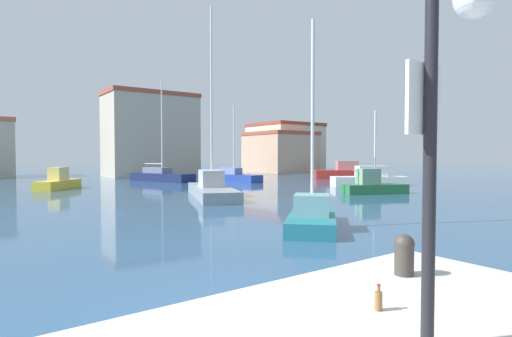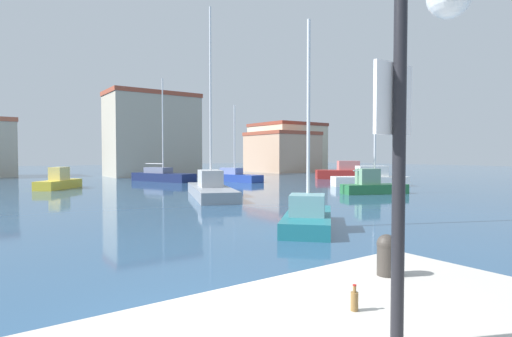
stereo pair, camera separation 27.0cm
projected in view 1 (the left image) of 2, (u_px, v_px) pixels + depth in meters
water at (257, 189)px, 30.26m from camera, size 160.00×160.00×0.00m
lamppost at (432, 9)px, 3.08m from camera, size 1.72×0.37×3.96m
bottle at (378, 300)px, 3.91m from camera, size 0.08×0.08×0.26m
mooring_bollard at (404, 253)px, 5.06m from camera, size 0.25×0.25×0.52m
sailboat_navy_near_pier at (161, 176)px, 38.86m from camera, size 4.26×7.23×9.88m
sailboat_blue_distant_north at (233, 176)px, 38.71m from camera, size 2.77×6.38×7.29m
sailboat_teal_far_right at (312, 215)px, 13.99m from camera, size 4.45×4.40×7.22m
sailboat_grey_mid_harbor at (212, 188)px, 24.38m from camera, size 4.89×8.37×11.39m
motorboat_yellow_outer_mooring at (58, 182)px, 30.06m from camera, size 3.81×4.14×1.63m
sailboat_green_far_left at (373, 185)px, 26.40m from camera, size 4.45×2.90×5.44m
motorboat_red_behind_lamppost at (346, 172)px, 43.12m from camera, size 6.40×5.59×1.91m
motorboat_white_distant_east at (370, 179)px, 33.02m from camera, size 6.13×4.63×1.64m
warehouse_block at (151, 134)px, 48.38m from camera, size 10.57×5.91×9.98m
harbor_office at (280, 152)px, 60.37m from camera, size 8.26×9.07×5.95m
waterfront_apartments at (285, 147)px, 66.51m from camera, size 9.77×9.54×7.70m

